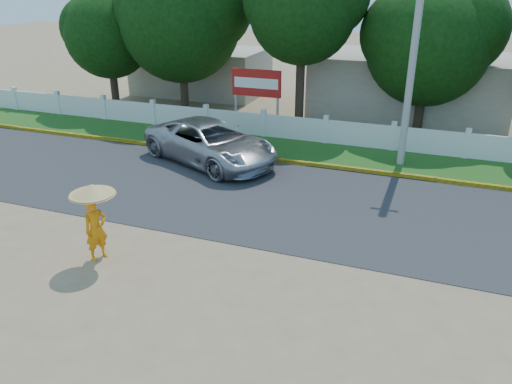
% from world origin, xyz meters
% --- Properties ---
extents(ground, '(120.00, 120.00, 0.00)m').
position_xyz_m(ground, '(0.00, 0.00, 0.00)').
color(ground, '#9E8460').
rests_on(ground, ground).
extents(road, '(60.00, 7.00, 0.02)m').
position_xyz_m(road, '(0.00, 4.50, 0.01)').
color(road, '#38383A').
rests_on(road, ground).
extents(grass_verge, '(60.00, 3.50, 0.03)m').
position_xyz_m(grass_verge, '(0.00, 9.75, 0.01)').
color(grass_verge, '#2D601E').
rests_on(grass_verge, ground).
extents(curb, '(40.00, 0.18, 0.16)m').
position_xyz_m(curb, '(0.00, 8.05, 0.08)').
color(curb, yellow).
rests_on(curb, ground).
extents(fence, '(40.00, 0.10, 1.10)m').
position_xyz_m(fence, '(0.00, 11.20, 0.55)').
color(fence, silver).
rests_on(fence, ground).
extents(building_near, '(10.00, 6.00, 3.20)m').
position_xyz_m(building_near, '(3.00, 18.00, 1.60)').
color(building_near, '#B7AD99').
rests_on(building_near, ground).
extents(building_far, '(8.00, 5.00, 2.80)m').
position_xyz_m(building_far, '(-10.00, 19.00, 1.40)').
color(building_far, '#B7AD99').
rests_on(building_far, ground).
extents(utility_pole, '(0.28, 0.28, 8.75)m').
position_xyz_m(utility_pole, '(3.52, 9.53, 4.37)').
color(utility_pole, '#9C9C9A').
rests_on(utility_pole, ground).
extents(vehicle, '(6.68, 5.03, 1.69)m').
position_xyz_m(vehicle, '(-3.84, 7.09, 0.84)').
color(vehicle, '#A1A2A9').
rests_on(vehicle, ground).
extents(monk_with_parasol, '(1.20, 1.20, 2.19)m').
position_xyz_m(monk_with_parasol, '(-3.47, -0.91, 1.42)').
color(monk_with_parasol, orange).
rests_on(monk_with_parasol, ground).
extents(billboard, '(2.50, 0.13, 2.95)m').
position_xyz_m(billboard, '(-3.77, 12.30, 2.14)').
color(billboard, gray).
rests_on(billboard, ground).
extents(tree_row, '(38.44, 7.13, 8.54)m').
position_xyz_m(tree_row, '(4.76, 14.05, 4.75)').
color(tree_row, '#473828').
rests_on(tree_row, ground).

